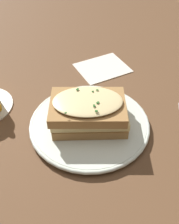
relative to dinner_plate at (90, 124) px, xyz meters
The scene contains 4 objects.
ground_plane 0.03m from the dinner_plate, 26.04° to the right, with size 2.40×2.40×0.00m, color brown.
dinner_plate is the anchor object (origin of this frame).
sandwich 0.04m from the dinner_plate, 161.48° to the right, with size 0.18×0.16×0.07m.
napkin 0.22m from the dinner_plate, 50.57° to the left, with size 0.13×0.11×0.00m, color silver.
Camera 1 is at (-0.22, -0.31, 0.39)m, focal length 42.00 mm.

